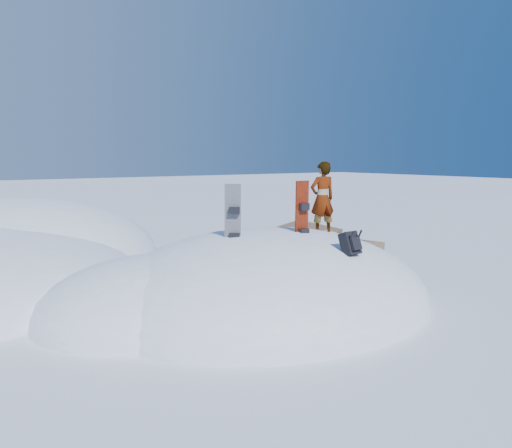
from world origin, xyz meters
TOP-DOWN VIEW (x-y plane):
  - ground at (0.00, 0.00)m, footprint 120.00×120.00m
  - snow_mound at (-0.17, 0.24)m, footprint 8.00×6.00m
  - rock_outcrop at (3.72, 3.01)m, footprint 4.68×4.41m
  - snowboard_red at (0.54, -0.44)m, footprint 0.32×0.16m
  - snowboard_dark at (-0.83, -0.06)m, footprint 0.35×0.34m
  - backpack at (0.66, -1.67)m, footprint 0.31×0.40m
  - gear_pile at (-2.17, -1.21)m, footprint 0.88×0.76m
  - person at (1.87, 0.45)m, footprint 0.67×0.50m

SIDE VIEW (x-z plane):
  - ground at x=0.00m, z-range 0.00..0.00m
  - snow_mound at x=-0.17m, z-range -1.50..1.50m
  - rock_outcrop at x=3.72m, z-range -0.82..0.85m
  - gear_pile at x=-2.17m, z-range 0.00..0.23m
  - backpack at x=0.66m, z-range 1.14..1.65m
  - snowboard_dark at x=-0.83m, z-range 0.82..2.46m
  - snowboard_red at x=0.54m, z-range 0.81..2.50m
  - person at x=1.87m, z-range 1.17..2.84m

